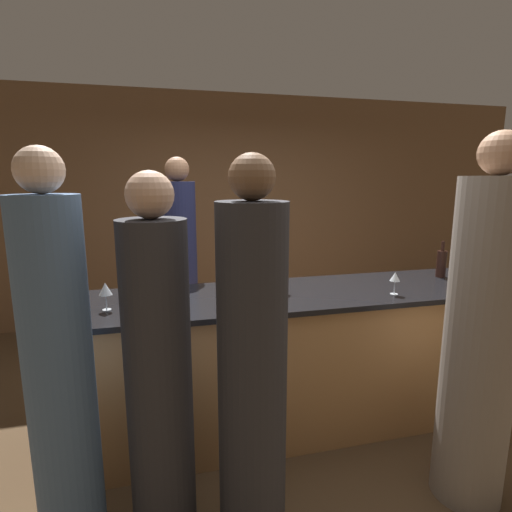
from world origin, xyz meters
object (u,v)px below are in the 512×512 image
Objects in this scene: guest_0 at (159,378)px; ice_bucket at (142,283)px; bartender at (181,278)px; wine_bottle_0 at (482,264)px; guest_1 at (252,375)px; guest_3 at (481,339)px; guest_2 at (61,381)px; wine_bottle_1 at (441,263)px.

ice_bucket is at bearing 96.19° from guest_0.
bartender is 2.49m from wine_bottle_0.
guest_3 is (1.25, -0.01, 0.05)m from guest_1.
guest_2 is at bearing 172.58° from guest_1.
guest_3 is at bearing -132.78° from wine_bottle_0.
wine_bottle_1 is at bearing 159.56° from bartender.
guest_2 is 2.80m from wine_bottle_1.
guest_3 is 1.18m from wine_bottle_1.
wine_bottle_0 is at bearing 17.58° from guest_0.
wine_bottle_0 is at bearing 23.85° from guest_1.
guest_3 is (2.09, -0.12, 0.03)m from guest_2.
ice_bucket is at bearing 69.10° from guest_2.
ice_bucket is (-2.64, 0.02, 0.01)m from wine_bottle_0.
guest_3 reaches higher than wine_bottle_1.
wine_bottle_0 is (0.88, 0.95, 0.16)m from guest_3.
wine_bottle_0 is at bearing -0.48° from ice_bucket.
bartender is at bearing 96.88° from guest_1.
bartender is 0.87m from ice_bucket.
bartender is at bearing 82.76° from guest_0.
wine_bottle_0 is (2.55, 0.81, 0.25)m from guest_0.
wine_bottle_1 is (1.81, 1.01, 0.23)m from guest_1.
wine_bottle_0 is at bearing 15.68° from guest_2.
wine_bottle_0 is (2.13, 0.94, 0.21)m from guest_1.
wine_bottle_1 is at bearing 18.90° from guest_2.
guest_2 is at bearing -176.59° from guest_0.
guest_0 is 6.22× the size of wine_bottle_1.
guest_3 is 7.42× the size of wine_bottle_0.
guest_1 is at bearing 179.46° from guest_3.
bartender is at bearing 129.42° from guest_3.
bartender is 1.78m from guest_1.
guest_3 is at bearing 129.42° from bartender.
bartender is at bearing 69.65° from ice_bucket.
guest_0 is at bearing -158.43° from wine_bottle_1.
bartender is 0.97× the size of guest_3.
wine_bottle_0 is at bearing 160.64° from bartender.
guest_0 is 0.44m from guest_1.
wine_bottle_0 is (2.97, 0.83, 0.20)m from guest_2.
ice_bucket is (-2.32, -0.05, -0.00)m from wine_bottle_1.
guest_0 is at bearing 3.41° from guest_2.
guest_2 is (-0.84, 0.11, 0.02)m from guest_1.
wine_bottle_0 is 0.33m from wine_bottle_1.
guest_1 is 6.47× the size of wine_bottle_1.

